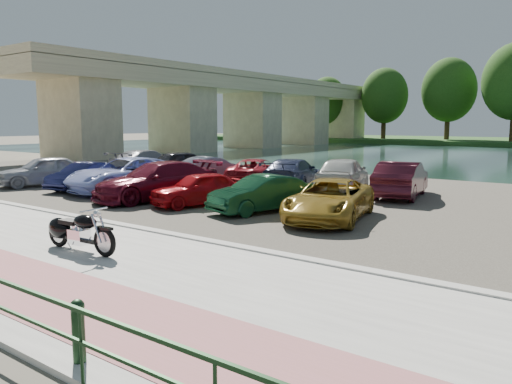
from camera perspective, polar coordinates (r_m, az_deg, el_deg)
ground at (r=11.68m, az=-14.09°, el=-7.45°), size 200.00×200.00×0.00m
promenade at (r=11.09m, az=-18.12°, el=-8.18°), size 60.00×6.00×0.10m
pink_path at (r=10.32m, az=-25.00°, el=-9.42°), size 60.00×2.00×0.01m
kerb at (r=12.98m, az=-7.26°, el=-5.40°), size 60.00×0.30×0.14m
parking_lot at (r=20.34m, az=10.49°, el=-0.75°), size 60.00×18.00×0.04m
river at (r=48.02m, az=25.86°, el=3.53°), size 120.00×40.00×0.00m
bridge at (r=60.61m, az=-0.99°, el=10.30°), size 7.00×56.00×8.55m
motorcycle at (r=12.33m, az=-20.02°, el=-4.20°), size 2.33×0.75×1.05m
car_0 at (r=26.05m, az=-23.11°, el=2.26°), size 2.77×4.50×1.43m
car_1 at (r=23.87m, az=-19.04°, el=1.74°), size 2.07×3.89×1.22m
car_2 at (r=22.50m, az=-14.55°, el=1.92°), size 3.06×5.62×1.49m
car_3 at (r=19.87m, az=-11.21°, el=1.25°), size 3.22×5.46×1.49m
car_4 at (r=18.31m, az=-6.56°, el=0.38°), size 2.51×3.87×1.23m
car_5 at (r=16.87m, az=0.65°, el=-0.21°), size 2.34×3.97×1.24m
car_6 at (r=15.66m, az=8.41°, el=-0.88°), size 3.08×4.90×1.26m
car_7 at (r=29.56m, az=-12.42°, el=3.35°), size 2.86×5.30×1.46m
car_8 at (r=28.30m, az=-8.18°, el=3.25°), size 2.74×4.58×1.46m
car_9 at (r=26.03m, az=-5.09°, el=2.68°), size 2.21×4.04×1.26m
car_10 at (r=24.81m, az=-0.03°, el=2.42°), size 3.48×4.88×1.24m
car_11 at (r=23.18m, az=4.19°, el=2.18°), size 3.14×5.06×1.37m
car_12 at (r=22.37m, az=9.91°, el=2.08°), size 2.97×4.84×1.54m
car_13 at (r=21.07m, az=16.24°, el=1.42°), size 2.29×4.62×1.46m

